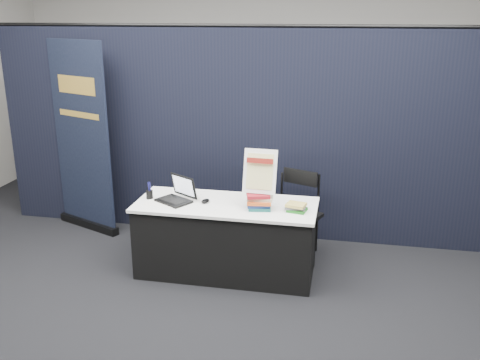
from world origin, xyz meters
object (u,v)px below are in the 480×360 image
book_stack_short (296,207)px  stacking_chair (298,211)px  book_stack_tall (259,201)px  pullup_banner (83,148)px  laptop (175,195)px  display_table (226,238)px  info_sign (260,172)px

book_stack_short → stacking_chair: stacking_chair is taller
book_stack_tall → pullup_banner: size_ratio=0.11×
laptop → pullup_banner: 1.67m
display_table → pullup_banner: 2.20m
display_table → info_sign: bearing=-9.0°
pullup_banner → book_stack_short: bearing=4.2°
book_stack_short → display_table: bearing=174.1°
display_table → book_stack_tall: 0.58m
book_stack_short → info_sign: size_ratio=0.47×
pullup_banner → stacking_chair: bearing=16.3°
display_table → pullup_banner: (-1.94, 0.83, 0.63)m
display_table → stacking_chair: stacking_chair is taller
laptop → book_stack_tall: (0.87, -0.07, 0.02)m
stacking_chair → info_sign: bearing=-97.7°
laptop → pullup_banner: (-1.42, 0.85, 0.20)m
laptop → display_table: bearing=33.3°
info_sign → pullup_banner: bearing=161.6°
display_table → book_stack_short: bearing=-5.9°
info_sign → pullup_banner: size_ratio=0.19×
info_sign → laptop: bearing=-179.5°
book_stack_short → book_stack_tall: bearing=-178.0°
book_stack_short → stacking_chair: (-0.03, 0.59, -0.27)m
laptop → pullup_banner: pullup_banner is taller
laptop → stacking_chair: bearing=55.4°
book_stack_short → pullup_banner: 2.80m
pullup_banner → book_stack_tall: bearing=1.2°
laptop → info_sign: info_sign is taller
display_table → laptop: size_ratio=4.34×
display_table → laptop: (-0.52, -0.02, 0.43)m
book_stack_short → info_sign: (-0.36, 0.02, 0.32)m
info_sign → stacking_chair: size_ratio=0.47×
laptop → pullup_banner: size_ratio=0.18×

